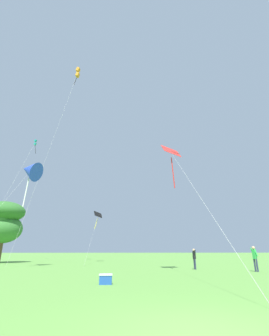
# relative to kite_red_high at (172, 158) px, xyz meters

# --- Properties ---
(ground_plane) EXTENTS (400.00, 400.00, 0.00)m
(ground_plane) POSITION_rel_kite_red_high_xyz_m (-2.48, -13.02, -8.56)
(ground_plane) COLOR #5B933D
(kite_red_high) EXTENTS (1.65, 12.27, 9.99)m
(kite_red_high) POSITION_rel_kite_red_high_xyz_m (0.00, 0.00, 0.00)
(kite_red_high) COLOR red
(kite_red_high) RESTS_ON ground_plane
(kite_orange_box) EXTENTS (3.69, 6.72, 28.44)m
(kite_orange_box) POSITION_rel_kite_red_high_xyz_m (-11.21, 12.63, 18.80)
(kite_orange_box) COLOR orange
(kite_orange_box) RESTS_ON ground_plane
(kite_blue_delta) EXTENTS (2.99, 8.05, 10.26)m
(kite_blue_delta) POSITION_rel_kite_red_high_xyz_m (-13.28, 5.32, 0.50)
(kite_blue_delta) COLOR blue
(kite_blue_delta) RESTS_ON ground_plane
(kite_teal_box) EXTENTS (0.84, 12.19, 20.47)m
(kite_teal_box) POSITION_rel_kite_red_high_xyz_m (-19.73, 21.98, 10.92)
(kite_teal_box) COLOR teal
(kite_teal_box) RESTS_ON ground_plane
(kite_black_large) EXTENTS (1.25, 9.20, 6.95)m
(kite_black_large) POSITION_rel_kite_red_high_xyz_m (-7.44, 16.92, -2.59)
(kite_black_large) COLOR black
(kite_black_large) RESTS_ON ground_plane
(person_far_back) EXTENTS (0.22, 0.52, 1.61)m
(person_far_back) POSITION_rel_kite_red_high_xyz_m (2.06, 2.88, -7.59)
(person_far_back) COLOR #2D3351
(person_far_back) RESTS_ON ground_plane
(person_in_blue_jacket) EXTENTS (0.32, 0.55, 1.77)m
(person_in_blue_jacket) POSITION_rel_kite_red_high_xyz_m (5.84, 0.33, -7.50)
(person_in_blue_jacket) COLOR #2D3351
(person_in_blue_jacket) RESTS_ON ground_plane
(tree_left_oak) EXTENTS (4.96, 5.25, 7.58)m
(tree_left_oak) POSITION_rel_kite_red_high_xyz_m (-19.37, 14.52, -3.47)
(tree_left_oak) COLOR brown
(tree_left_oak) RESTS_ON ground_plane
(picnic_cooler) EXTENTS (0.60, 0.40, 0.44)m
(picnic_cooler) POSITION_rel_kite_red_high_xyz_m (-4.74, -5.98, -8.34)
(picnic_cooler) COLOR #2351B2
(picnic_cooler) RESTS_ON ground_plane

